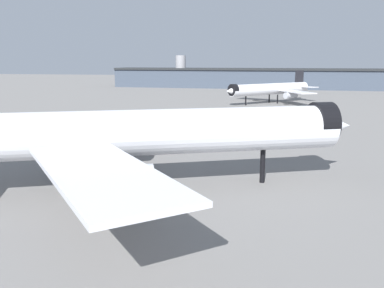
{
  "coord_description": "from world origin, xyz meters",
  "views": [
    {
      "loc": [
        21.65,
        -49.16,
        18.35
      ],
      "look_at": [
        11.13,
        6.83,
        6.46
      ],
      "focal_mm": 37.6,
      "sensor_mm": 36.0,
      "label": 1
    }
  ],
  "objects_px": {
    "traffic_cone_near_nose": "(81,139)",
    "service_truck_front": "(169,131)",
    "baggage_tug_wing": "(234,137)",
    "airliner_near_gate": "(133,134)",
    "airliner_far_taxiway": "(271,89)"
  },
  "relations": [
    {
      "from": "baggage_tug_wing",
      "to": "traffic_cone_near_nose",
      "type": "distance_m",
      "value": 35.53
    },
    {
      "from": "baggage_tug_wing",
      "to": "traffic_cone_near_nose",
      "type": "bearing_deg",
      "value": 68.0
    },
    {
      "from": "airliner_near_gate",
      "to": "airliner_far_taxiway",
      "type": "relative_size",
      "value": 1.61
    },
    {
      "from": "airliner_far_taxiway",
      "to": "service_truck_front",
      "type": "distance_m",
      "value": 88.78
    },
    {
      "from": "airliner_near_gate",
      "to": "baggage_tug_wing",
      "type": "height_order",
      "value": "airliner_near_gate"
    },
    {
      "from": "airliner_far_taxiway",
      "to": "service_truck_front",
      "type": "height_order",
      "value": "airliner_far_taxiway"
    },
    {
      "from": "airliner_far_taxiway",
      "to": "service_truck_front",
      "type": "relative_size",
      "value": 7.01
    },
    {
      "from": "airliner_near_gate",
      "to": "service_truck_front",
      "type": "relative_size",
      "value": 11.29
    },
    {
      "from": "service_truck_front",
      "to": "traffic_cone_near_nose",
      "type": "xyz_separation_m",
      "value": [
        -19.23,
        -7.4,
        -1.29
      ]
    },
    {
      "from": "traffic_cone_near_nose",
      "to": "service_truck_front",
      "type": "bearing_deg",
      "value": 21.05
    },
    {
      "from": "airliner_near_gate",
      "to": "service_truck_front",
      "type": "distance_m",
      "value": 40.81
    },
    {
      "from": "airliner_far_taxiway",
      "to": "baggage_tug_wing",
      "type": "bearing_deg",
      "value": 40.12
    },
    {
      "from": "airliner_far_taxiway",
      "to": "traffic_cone_near_nose",
      "type": "xyz_separation_m",
      "value": [
        -43.51,
        -92.68,
        -5.82
      ]
    },
    {
      "from": "airliner_near_gate",
      "to": "airliner_far_taxiway",
      "type": "xyz_separation_m",
      "value": [
        19.46,
        125.25,
        -2.14
      ]
    },
    {
      "from": "airliner_far_taxiway",
      "to": "baggage_tug_wing",
      "type": "relative_size",
      "value": 11.22
    }
  ]
}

